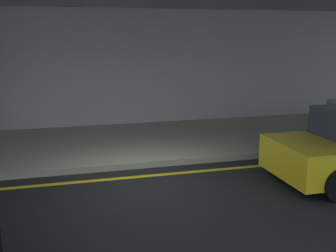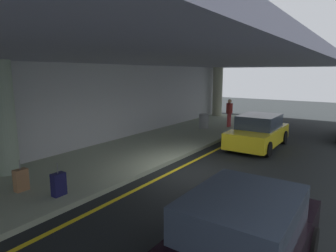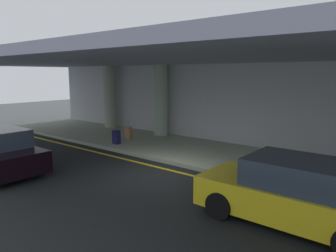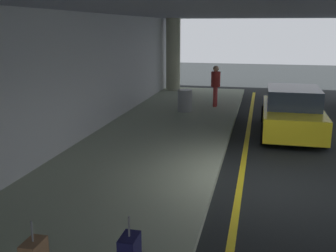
{
  "view_description": "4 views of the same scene",
  "coord_description": "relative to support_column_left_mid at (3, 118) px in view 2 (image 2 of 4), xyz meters",
  "views": [
    {
      "loc": [
        -1.6,
        -7.75,
        3.02
      ],
      "look_at": [
        0.94,
        1.77,
        0.79
      ],
      "focal_mm": 43.61,
      "sensor_mm": 36.0,
      "label": 1
    },
    {
      "loc": [
        -8.64,
        -4.91,
        3.4
      ],
      "look_at": [
        0.98,
        1.68,
        1.27
      ],
      "focal_mm": 31.31,
      "sensor_mm": 36.0,
      "label": 2
    },
    {
      "loc": [
        6.76,
        -7.88,
        3.34
      ],
      "look_at": [
        -1.15,
        1.75,
        1.29
      ],
      "focal_mm": 34.11,
      "sensor_mm": 36.0,
      "label": 3
    },
    {
      "loc": [
        -8.66,
        0.15,
        3.4
      ],
      "look_at": [
        0.21,
        2.2,
        1.15
      ],
      "focal_mm": 43.37,
      "sensor_mm": 36.0,
      "label": 4
    }
  ],
  "objects": [
    {
      "name": "trash_bin_steel",
      "position": [
        10.69,
        -1.63,
        -1.4
      ],
      "size": [
        0.56,
        0.56,
        0.85
      ],
      "primitive_type": "cylinder",
      "color": "gray",
      "rests_on": "sidewalk"
    },
    {
      "name": "traveler_with_luggage",
      "position": [
        12.01,
        -2.67,
        -0.86
      ],
      "size": [
        0.38,
        0.38,
        1.68
      ],
      "rotation": [
        0.0,
        0.0,
        4.64
      ],
      "color": "#A73131",
      "rests_on": "sidewalk"
    },
    {
      "name": "car_yellow_taxi",
      "position": [
        8.62,
        -5.52,
        -1.26
      ],
      "size": [
        4.1,
        1.92,
        1.5
      ],
      "rotation": [
        0.0,
        0.0,
        3.1
      ],
      "color": "yellow",
      "rests_on": "ground"
    },
    {
      "name": "ceiling_overhang",
      "position": [
        4.0,
        -2.05,
        1.97
      ],
      "size": [
        28.0,
        13.2,
        0.3
      ],
      "primitive_type": "cube",
      "color": "#8A8AA0",
      "rests_on": "support_column_far_left"
    },
    {
      "name": "lane_stripe_yellow",
      "position": [
        4.0,
        -4.16,
        -1.97
      ],
      "size": [
        26.0,
        0.14,
        0.01
      ],
      "primitive_type": "cube",
      "color": "yellow",
      "rests_on": "ground"
    },
    {
      "name": "terminal_back_wall",
      "position": [
        4.0,
        0.7,
        -0.07
      ],
      "size": [
        26.0,
        0.3,
        3.8
      ],
      "primitive_type": "cube",
      "color": "#B0B3B8",
      "rests_on": "ground"
    },
    {
      "name": "sidewalk",
      "position": [
        4.0,
        -1.55,
        -1.9
      ],
      "size": [
        26.0,
        4.2,
        0.15
      ],
      "primitive_type": "cube",
      "color": "#9AA48B",
      "rests_on": "ground"
    },
    {
      "name": "support_column_left_mid",
      "position": [
        0.0,
        0.0,
        0.0
      ],
      "size": [
        0.73,
        0.73,
        3.65
      ],
      "primitive_type": "cylinder",
      "color": "#94A892",
      "rests_on": "sidewalk"
    },
    {
      "name": "suitcase_upright_secondary",
      "position": [
        -0.17,
        -2.94,
        -1.51
      ],
      "size": [
        0.36,
        0.22,
        0.9
      ],
      "rotation": [
        0.0,
        0.0,
        -0.48
      ],
      "color": "#161745",
      "rests_on": "sidewalk"
    },
    {
      "name": "support_column_center",
      "position": [
        16.0,
        0.0,
        0.0
      ],
      "size": [
        0.73,
        0.73,
        3.65
      ],
      "primitive_type": "cylinder",
      "color": "#A0A184",
      "rests_on": "sidewalk"
    },
    {
      "name": "car_black",
      "position": [
        -0.46,
        -8.09,
        -1.26
      ],
      "size": [
        4.1,
        1.92,
        1.5
      ],
      "rotation": [
        0.0,
        0.0,
        3.21
      ],
      "color": "black",
      "rests_on": "ground"
    },
    {
      "name": "ground_plane",
      "position": [
        4.0,
        -4.65,
        -1.97
      ],
      "size": [
        60.0,
        60.0,
        0.0
      ],
      "primitive_type": "plane",
      "color": "black"
    },
    {
      "name": "suitcase_upright_primary",
      "position": [
        -0.57,
        -1.8,
        -1.51
      ],
      "size": [
        0.36,
        0.22,
        0.9
      ],
      "rotation": [
        0.0,
        0.0,
        0.06
      ],
      "color": "#966944",
      "rests_on": "sidewalk"
    }
  ]
}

